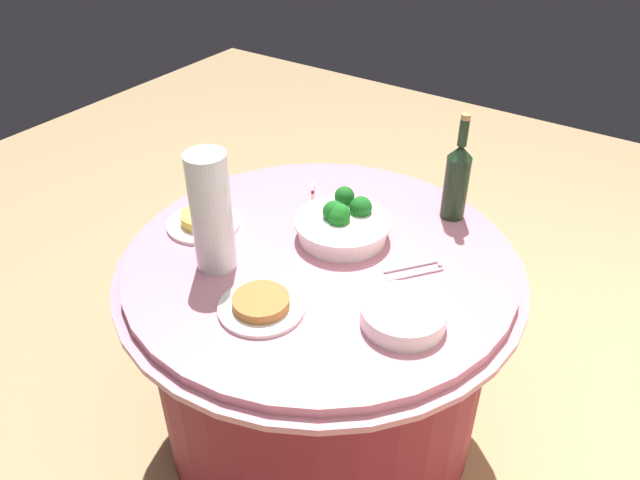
# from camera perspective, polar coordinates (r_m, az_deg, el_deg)

# --- Properties ---
(ground_plane) EXTENTS (6.00, 6.00, 0.00)m
(ground_plane) POSITION_cam_1_polar(r_m,az_deg,el_deg) (2.26, 0.00, -16.63)
(ground_plane) COLOR tan
(buffet_table) EXTENTS (1.16, 1.16, 0.74)m
(buffet_table) POSITION_cam_1_polar(r_m,az_deg,el_deg) (1.98, 0.00, -9.87)
(buffet_table) COLOR maroon
(buffet_table) RESTS_ON ground_plane
(broccoli_bowl) EXTENTS (0.28, 0.28, 0.11)m
(broccoli_bowl) POSITION_cam_1_polar(r_m,az_deg,el_deg) (1.80, 2.08, 1.56)
(broccoli_bowl) COLOR white
(broccoli_bowl) RESTS_ON buffet_table
(plate_stack) EXTENTS (0.21, 0.21, 0.05)m
(plate_stack) POSITION_cam_1_polar(r_m,az_deg,el_deg) (1.52, 7.70, -6.91)
(plate_stack) COLOR white
(plate_stack) RESTS_ON buffet_table
(wine_bottle) EXTENTS (0.07, 0.07, 0.34)m
(wine_bottle) POSITION_cam_1_polar(r_m,az_deg,el_deg) (1.89, 12.52, 5.51)
(wine_bottle) COLOR #1B301C
(wine_bottle) RESTS_ON buffet_table
(decorative_fruit_vase) EXTENTS (0.11, 0.11, 0.34)m
(decorative_fruit_vase) POSITION_cam_1_polar(r_m,az_deg,el_deg) (1.64, -9.98, 2.25)
(decorative_fruit_vase) COLOR silver
(decorative_fruit_vase) RESTS_ON buffet_table
(serving_tongs) EXTENTS (0.15, 0.13, 0.01)m
(serving_tongs) POSITION_cam_1_polar(r_m,az_deg,el_deg) (1.70, 8.88, -2.75)
(serving_tongs) COLOR silver
(serving_tongs) RESTS_ON buffet_table
(food_plate_peanuts) EXTENTS (0.22, 0.22, 0.04)m
(food_plate_peanuts) POSITION_cam_1_polar(r_m,az_deg,el_deg) (1.56, -5.46, -5.96)
(food_plate_peanuts) COLOR white
(food_plate_peanuts) RESTS_ON buffet_table
(food_plate_fried_egg) EXTENTS (0.22, 0.22, 0.04)m
(food_plate_fried_egg) POSITION_cam_1_polar(r_m,az_deg,el_deg) (1.89, -10.75, 1.77)
(food_plate_fried_egg) COLOR white
(food_plate_fried_egg) RESTS_ON buffet_table
(label_placard_front) EXTENTS (0.05, 0.03, 0.05)m
(label_placard_front) POSITION_cam_1_polar(r_m,az_deg,el_deg) (1.97, -0.65, 4.43)
(label_placard_front) COLOR white
(label_placard_front) RESTS_ON buffet_table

